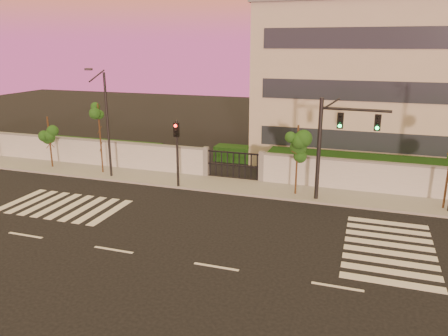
{
  "coord_description": "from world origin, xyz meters",
  "views": [
    {
      "loc": [
        5.59,
        -15.66,
        9.08
      ],
      "look_at": [
        -1.66,
        6.0,
        2.6
      ],
      "focal_mm": 35.0,
      "sensor_mm": 36.0,
      "label": 1
    }
  ],
  "objects": [
    {
      "name": "streetlight_west",
      "position": [
        -11.3,
        9.58,
        4.14
      ],
      "size": [
        0.46,
        1.84,
        7.65
      ],
      "color": "black",
      "rests_on": "ground"
    },
    {
      "name": "street_tree_c",
      "position": [
        -12.37,
        10.37,
        3.77
      ],
      "size": [
        1.32,
        1.05,
        5.13
      ],
      "color": "#382314",
      "rests_on": "ground"
    },
    {
      "name": "sidewalk",
      "position": [
        0.0,
        10.5,
        0.07
      ],
      "size": [
        60.0,
        3.0,
        0.15
      ],
      "primitive_type": "cube",
      "color": "gray",
      "rests_on": "ground"
    },
    {
      "name": "perimeter_wall",
      "position": [
        0.1,
        12.0,
        1.07
      ],
      "size": [
        60.0,
        0.36,
        2.2
      ],
      "color": "#ACAEB3",
      "rests_on": "ground"
    },
    {
      "name": "institutional_building",
      "position": [
        9.0,
        21.99,
        6.16
      ],
      "size": [
        24.4,
        12.4,
        12.25
      ],
      "color": "#B6AD9A",
      "rests_on": "ground"
    },
    {
      "name": "traffic_signal_main",
      "position": [
        3.76,
        9.59,
        3.91
      ],
      "size": [
        3.91,
        0.46,
        6.18
      ],
      "rotation": [
        0.0,
        0.0,
        -0.06
      ],
      "color": "black",
      "rests_on": "ground"
    },
    {
      "name": "street_tree_d",
      "position": [
        1.68,
        10.07,
        3.29
      ],
      "size": [
        1.4,
        1.11,
        4.47
      ],
      "color": "#382314",
      "rests_on": "ground"
    },
    {
      "name": "ground",
      "position": [
        0.0,
        0.0,
        0.0
      ],
      "size": [
        120.0,
        120.0,
        0.0
      ],
      "primitive_type": "plane",
      "color": "black",
      "rests_on": "ground"
    },
    {
      "name": "traffic_signal_secondary",
      "position": [
        -5.87,
        9.12,
        2.85
      ],
      "size": [
        0.35,
        0.34,
        4.48
      ],
      "rotation": [
        0.0,
        0.0,
        0.17
      ],
      "color": "black",
      "rests_on": "ground"
    },
    {
      "name": "street_tree_b",
      "position": [
        -16.87,
        10.46,
        2.92
      ],
      "size": [
        1.49,
        1.18,
        3.96
      ],
      "color": "#382314",
      "rests_on": "ground"
    },
    {
      "name": "hedge_row",
      "position": [
        1.17,
        14.74,
        0.82
      ],
      "size": [
        41.0,
        4.25,
        1.8
      ],
      "color": "#113510",
      "rests_on": "ground"
    },
    {
      "name": "road_markings",
      "position": [
        -1.58,
        3.76,
        0.01
      ],
      "size": [
        57.0,
        7.62,
        0.02
      ],
      "color": "silver",
      "rests_on": "ground"
    }
  ]
}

